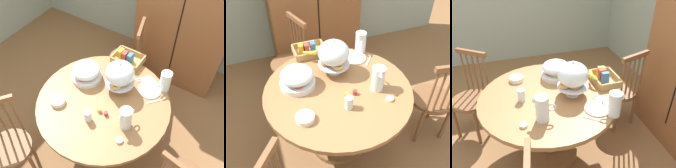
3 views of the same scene
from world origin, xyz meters
TOP-DOWN VIEW (x-y plane):
  - ground_plane at (0.00, 0.00)m, footprint 10.00×10.00m
  - wooden_armoire at (0.19, 1.50)m, footprint 1.18×0.60m
  - dining_table at (-0.02, 0.01)m, footprint 1.25×1.25m
  - windsor_chair_near_window at (-0.60, -0.71)m, footprint 0.46×0.46m
  - windsor_chair_facing_door at (-0.27, 0.90)m, footprint 0.42×0.42m
  - pastry_stand_with_dome at (0.02, 0.23)m, footprint 0.28×0.28m
  - fruit_platter_covered at (-0.33, 0.17)m, footprint 0.30×0.30m
  - orange_juice_pitcher at (0.38, 0.46)m, footprint 0.11×0.18m
  - milk_pitcher at (0.28, -0.10)m, footprint 0.11×0.19m
  - cereal_basket at (-0.11, 0.59)m, footprint 0.32×0.30m
  - china_plate_large at (0.28, 0.36)m, footprint 0.22×0.22m
  - china_plate_small at (0.23, 0.44)m, footprint 0.15×0.15m
  - cereal_bowl at (-0.37, -0.22)m, footprint 0.14×0.14m
  - drinking_glass at (-0.02, -0.22)m, footprint 0.06×0.06m
  - butter_dish at (0.31, -0.26)m, footprint 0.06×0.06m
  - jam_jar_strawberry at (0.08, -0.10)m, footprint 0.04×0.04m
  - jam_jar_apricot at (0.01, -0.10)m, footprint 0.04×0.04m
  - table_knife at (0.17, 0.45)m, footprint 0.12×0.14m
  - dinner_fork at (0.15, 0.47)m, footprint 0.12×0.14m
  - soup_spoon at (0.38, 0.27)m, footprint 0.12×0.14m

SIDE VIEW (x-z plane):
  - ground_plane at x=0.00m, z-range 0.00..0.00m
  - windsor_chair_near_window at x=-0.60m, z-range -0.03..0.94m
  - windsor_chair_facing_door at x=-0.27m, z-range -0.03..0.94m
  - dining_table at x=-0.02m, z-range 0.17..0.91m
  - table_knife at x=0.17m, z-range 0.74..0.75m
  - dinner_fork at x=0.15m, z-range 0.74..0.75m
  - soup_spoon at x=0.38m, z-range 0.74..0.75m
  - china_plate_large at x=0.28m, z-range 0.74..0.75m
  - butter_dish at x=0.31m, z-range 0.74..0.76m
  - china_plate_small at x=0.23m, z-range 0.75..0.76m
  - jam_jar_strawberry at x=0.08m, z-range 0.74..0.78m
  - jam_jar_apricot at x=0.01m, z-range 0.74..0.78m
  - cereal_bowl at x=-0.37m, z-range 0.74..0.78m
  - cereal_basket at x=-0.11m, z-range 0.72..0.85m
  - drinking_glass at x=-0.02m, z-range 0.74..0.85m
  - fruit_platter_covered at x=-0.33m, z-range 0.74..0.92m
  - orange_juice_pitcher at x=0.38m, z-range 0.73..0.94m
  - milk_pitcher at x=0.28m, z-range 0.73..0.95m
  - pastry_stand_with_dome at x=0.02m, z-range 0.77..1.11m
  - wooden_armoire at x=0.19m, z-range 0.00..1.96m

